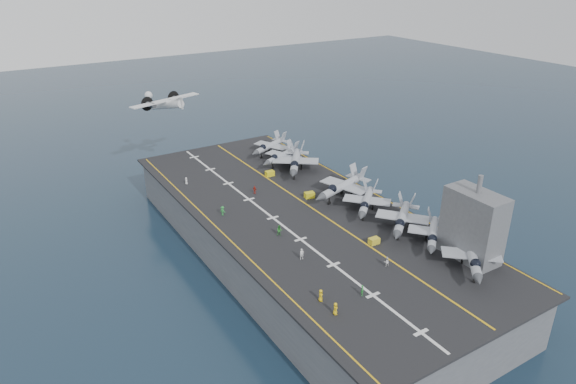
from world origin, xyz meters
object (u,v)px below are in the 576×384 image
fighter_jet_0 (472,256)px  tow_cart_a (374,241)px  transport_plane (166,105)px  island_superstructure (474,218)px

fighter_jet_0 → tow_cart_a: size_ratio=8.90×
tow_cart_a → transport_plane: bearing=99.7°
tow_cart_a → transport_plane: size_ratio=0.08×
island_superstructure → fighter_jet_0: size_ratio=0.88×
fighter_jet_0 → tow_cart_a: 16.80m
tow_cart_a → transport_plane: 72.74m
island_superstructure → fighter_jet_0: island_superstructure is taller
island_superstructure → transport_plane: size_ratio=0.62×
fighter_jet_0 → transport_plane: (-20.28, 85.51, 8.60)m
fighter_jet_0 → transport_plane: size_ratio=0.71×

